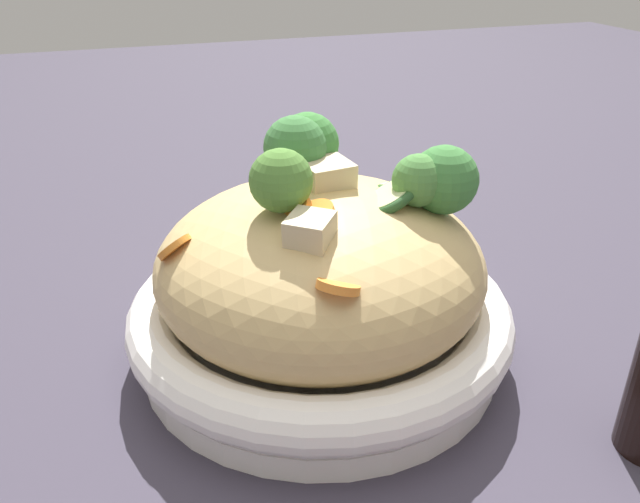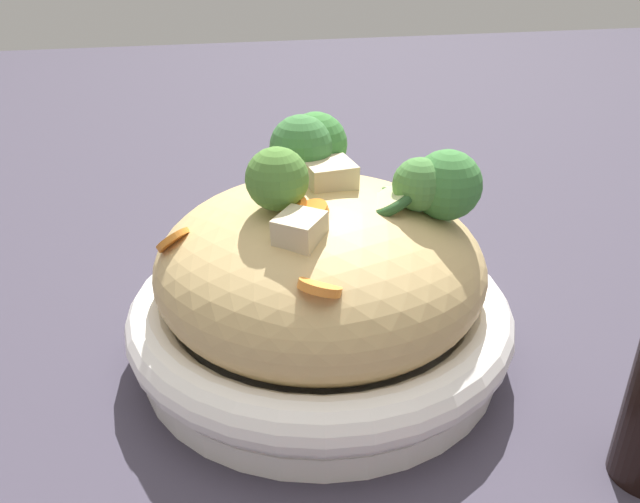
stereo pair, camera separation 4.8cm
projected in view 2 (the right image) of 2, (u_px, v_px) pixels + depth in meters
ground_plane at (320, 350)px, 0.52m from camera, size 3.00×3.00×0.00m
serving_bowl at (320, 320)px, 0.51m from camera, size 0.30×0.30×0.06m
noodle_heap at (320, 265)px, 0.49m from camera, size 0.25×0.25×0.12m
broccoli_florets at (353, 166)px, 0.47m from camera, size 0.18×0.14×0.08m
carrot_coins at (292, 211)px, 0.46m from camera, size 0.16×0.21×0.05m
zucchini_slices at (377, 189)px, 0.48m from camera, size 0.11×0.11×0.03m
chicken_chunks at (320, 195)px, 0.45m from camera, size 0.07×0.11×0.03m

